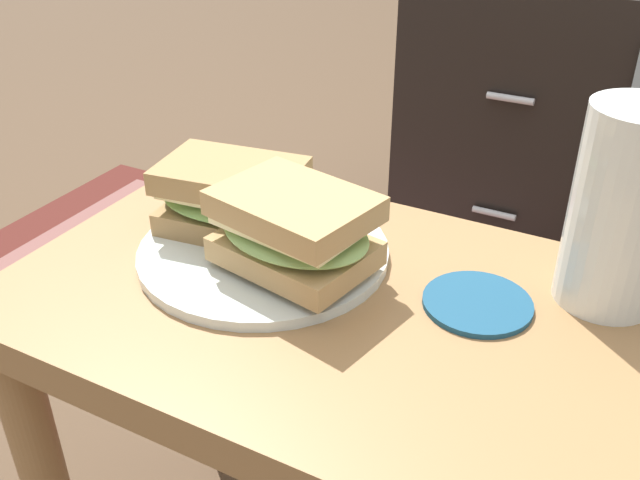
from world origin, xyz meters
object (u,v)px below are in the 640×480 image
at_px(beer_glass, 622,211).
at_px(coaster, 477,303).
at_px(sandwich_back, 295,229).
at_px(sandwich_front, 232,197).
at_px(plate, 264,251).

distance_m(beer_glass, coaster, 0.13).
relative_size(sandwich_back, beer_glass, 0.92).
distance_m(sandwich_front, beer_glass, 0.34).
bearing_deg(coaster, beer_glass, 34.32).
xyz_separation_m(sandwich_front, beer_glass, (0.33, 0.06, 0.04)).
bearing_deg(coaster, plate, -175.26).
height_order(plate, beer_glass, beer_glass).
relative_size(plate, sandwich_front, 1.53).
height_order(sandwich_front, beer_glass, beer_glass).
bearing_deg(sandwich_front, plate, -22.07).
relative_size(sandwich_front, coaster, 1.65).
bearing_deg(sandwich_front, coaster, -0.34).
relative_size(sandwich_back, coaster, 1.70).
distance_m(sandwich_front, coaster, 0.25).
xyz_separation_m(plate, coaster, (0.20, 0.02, -0.00)).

